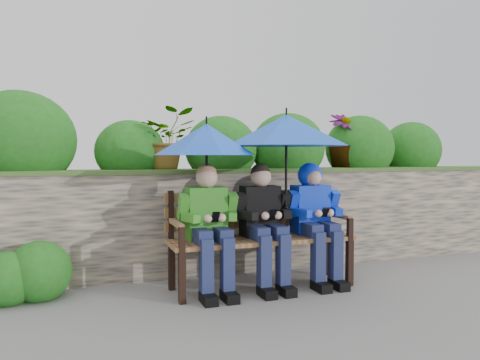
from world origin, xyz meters
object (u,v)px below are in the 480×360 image
object	(u,v)px
park_bench	(259,231)
umbrella_left	(207,139)
umbrella_right	(286,130)
boy_right	(315,212)
boy_middle	(264,219)
boy_left	(209,221)

from	to	relation	value
park_bench	umbrella_left	size ratio (longest dim) A/B	1.85
park_bench	umbrella_left	bearing A→B (deg)	-176.47
umbrella_left	umbrella_right	size ratio (longest dim) A/B	0.80
park_bench	boy_right	xyz separation A→B (m)	(0.53, -0.06, 0.16)
boy_right	umbrella_left	xyz separation A→B (m)	(-1.02, 0.03, 0.65)
boy_middle	boy_right	size ratio (longest dim) A/B	1.00
boy_left	umbrella_right	xyz separation A→B (m)	(0.70, -0.01, 0.78)
boy_middle	umbrella_right	distance (m)	0.80
umbrella_left	umbrella_right	distance (m)	0.72
boy_middle	boy_right	distance (m)	0.51
umbrella_right	boy_middle	bearing A→B (deg)	176.81
boy_middle	umbrella_left	bearing A→B (deg)	175.07
park_bench	umbrella_right	xyz separation A→B (m)	(0.22, -0.09, 0.90)
boy_left	umbrella_right	bearing A→B (deg)	-0.91
boy_left	boy_middle	distance (m)	0.50
boy_right	boy_middle	bearing A→B (deg)	-178.61
boy_middle	boy_right	bearing A→B (deg)	1.39
boy_left	boy_middle	size ratio (longest dim) A/B	1.00
boy_left	umbrella_right	world-z (taller)	umbrella_right
boy_middle	boy_right	xyz separation A→B (m)	(0.51, 0.01, 0.04)
umbrella_left	umbrella_right	xyz separation A→B (m)	(0.71, -0.06, 0.09)
park_bench	boy_middle	world-z (taller)	boy_middle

